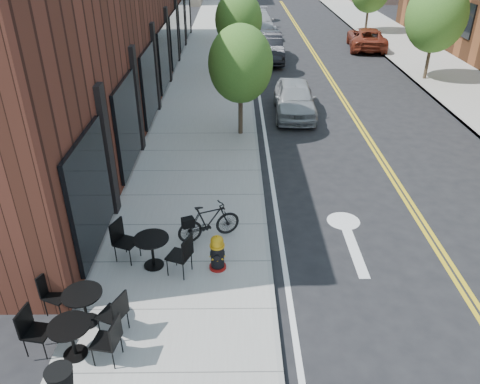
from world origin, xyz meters
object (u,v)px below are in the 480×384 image
object	(u,v)px
bicycle_right	(209,222)
parked_car_c	(257,23)
parked_car_b	(267,47)
parked_car_far	(367,38)
fire_hydrant	(217,253)
parked_car_a	(295,98)
bistro_set_b	(71,336)
bistro_set_c	(152,248)
bistro_set_a	(84,303)

from	to	relation	value
bicycle_right	parked_car_c	distance (m)	25.32
bicycle_right	parked_car_c	xyz separation A→B (m)	(2.22, 25.22, 0.22)
parked_car_b	parked_car_far	bearing A→B (deg)	24.07
fire_hydrant	parked_car_a	xyz separation A→B (m)	(2.79, 9.98, 0.15)
bicycle_right	parked_car_b	world-z (taller)	parked_car_b
bistro_set_b	bistro_set_c	xyz separation A→B (m)	(1.00, 2.46, 0.03)
parked_car_c	bicycle_right	bearing A→B (deg)	-97.52
parked_car_b	parked_car_c	distance (m)	7.54
bistro_set_c	parked_car_a	size ratio (longest dim) A/B	0.45
parked_car_c	bistro_set_c	bearing A→B (deg)	-99.86
parked_car_c	bistro_set_b	bearing A→B (deg)	-101.20
bistro_set_a	bistro_set_b	bearing A→B (deg)	-65.90
bicycle_right	parked_car_b	distance (m)	17.86
bicycle_right	bistro_set_b	size ratio (longest dim) A/B	0.90
parked_car_a	bistro_set_c	bearing A→B (deg)	-110.40
fire_hydrant	parked_car_far	size ratio (longest dim) A/B	0.19
bistro_set_b	parked_car_c	bearing A→B (deg)	91.28
parked_car_far	bicycle_right	bearing A→B (deg)	74.48
parked_car_far	fire_hydrant	bearing A→B (deg)	76.10
parked_car_b	parked_car_c	world-z (taller)	parked_car_c
parked_car_a	parked_car_c	distance (m)	16.40
bistro_set_a	parked_car_far	distance (m)	25.82
bistro_set_c	parked_car_c	world-z (taller)	parked_car_c
fire_hydrant	bicycle_right	xyz separation A→B (m)	(-0.23, 1.13, 0.06)
bistro_set_b	parked_car_far	xyz separation A→B (m)	(11.00, 24.13, 0.07)
parked_car_b	parked_car_c	size ratio (longest dim) A/B	0.83
fire_hydrant	bistro_set_b	size ratio (longest dim) A/B	0.50
fire_hydrant	bistro_set_a	bearing A→B (deg)	-148.97
bistro_set_b	bicycle_right	bearing A→B (deg)	68.10
bicycle_right	parked_car_far	world-z (taller)	parked_car_far
bistro_set_b	bistro_set_c	bearing A→B (deg)	77.83
bistro_set_c	parked_car_a	xyz separation A→B (m)	(4.20, 9.89, 0.08)
fire_hydrant	bistro_set_a	size ratio (longest dim) A/B	0.50
bistro_set_b	parked_car_far	size ratio (longest dim) A/B	0.37
bistro_set_c	parked_car_far	distance (m)	23.87
fire_hydrant	parked_car_far	xyz separation A→B (m)	(8.59, 21.77, 0.11)
fire_hydrant	parked_car_a	size ratio (longest dim) A/B	0.22
fire_hydrant	parked_car_b	size ratio (longest dim) A/B	0.19
parked_car_a	parked_car_b	bearing A→B (deg)	96.30
parked_car_b	parked_car_c	bearing A→B (deg)	90.99
parked_car_b	parked_car_a	bearing A→B (deg)	-87.08
bistro_set_a	parked_car_a	size ratio (longest dim) A/B	0.43
bistro_set_a	parked_car_b	xyz separation A→B (m)	(4.63, 20.41, 0.18)
bistro_set_a	parked_car_c	size ratio (longest dim) A/B	0.31
bicycle_right	parked_car_b	size ratio (longest dim) A/B	0.33
bicycle_right	bistro_set_a	xyz separation A→B (m)	(-2.18, -2.72, -0.00)
parked_car_a	parked_car_b	world-z (taller)	parked_car_b
parked_car_c	parked_car_far	distance (m)	8.04
bistro_set_a	parked_car_a	bearing A→B (deg)	89.89
fire_hydrant	bicycle_right	distance (m)	1.16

